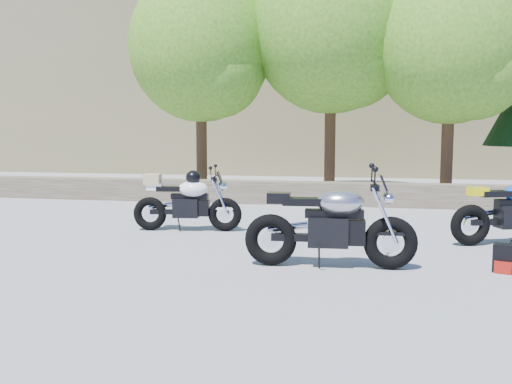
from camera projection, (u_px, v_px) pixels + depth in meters
ground at (226, 256)px, 7.48m from camera, size 90.00×90.00×0.00m
stone_wall at (287, 193)px, 12.81m from camera, size 22.00×0.55×0.50m
hillside at (394, 30)px, 33.36m from camera, size 80.00×30.00×15.00m
tree_decid_left at (204, 52)px, 14.51m from camera, size 3.67×3.67×5.62m
tree_decid_mid at (335, 34)px, 14.21m from camera, size 4.08×4.08×6.24m
tree_decid_right at (456, 50)px, 13.13m from camera, size 3.54×3.54×5.41m
silver_bike at (331, 226)px, 6.83m from camera, size 2.08×0.66×1.04m
white_bike at (187, 201)px, 9.34m from camera, size 1.81×0.57×1.00m
backpack at (504, 259)px, 6.63m from camera, size 0.29×0.27×0.33m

